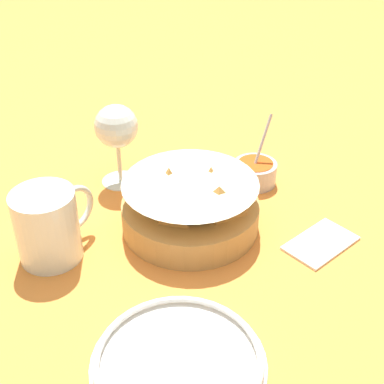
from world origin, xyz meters
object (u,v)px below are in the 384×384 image
object	(u,v)px
beer_mug	(49,228)
side_plate	(179,360)
wine_glass	(116,129)
food_basket	(192,208)
sauce_cup	(255,172)

from	to	relation	value
beer_mug	side_plate	size ratio (longest dim) A/B	0.64
beer_mug	side_plate	bearing A→B (deg)	-98.19
wine_glass	beer_mug	bearing A→B (deg)	-162.80
wine_glass	side_plate	xyz separation A→B (m)	(-0.24, -0.32, -0.09)
side_plate	food_basket	bearing A→B (deg)	34.46
food_basket	wine_glass	size ratio (longest dim) A/B	1.46
side_plate	sauce_cup	bearing A→B (deg)	20.23
beer_mug	side_plate	distance (m)	0.27
wine_glass	beer_mug	size ratio (longest dim) A/B	1.10
food_basket	sauce_cup	xyz separation A→B (m)	(0.17, -0.01, -0.01)
food_basket	sauce_cup	distance (m)	0.17
sauce_cup	food_basket	bearing A→B (deg)	177.98
wine_glass	side_plate	world-z (taller)	wine_glass
sauce_cup	wine_glass	size ratio (longest dim) A/B	0.82
wine_glass	beer_mug	world-z (taller)	wine_glass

